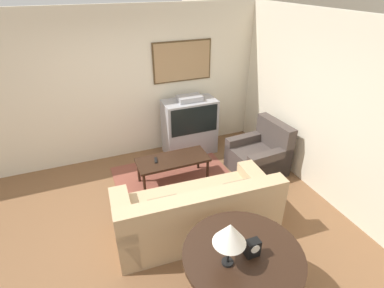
# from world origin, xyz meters

# --- Properties ---
(ground_plane) EXTENTS (12.00, 12.00, 0.00)m
(ground_plane) POSITION_xyz_m (0.00, 0.00, 0.00)
(ground_plane) COLOR brown
(wall_back) EXTENTS (12.00, 0.10, 2.70)m
(wall_back) POSITION_xyz_m (0.02, 2.13, 1.36)
(wall_back) COLOR beige
(wall_back) RESTS_ON ground_plane
(wall_right) EXTENTS (0.06, 12.00, 2.70)m
(wall_right) POSITION_xyz_m (2.63, 0.00, 1.35)
(wall_right) COLOR beige
(wall_right) RESTS_ON ground_plane
(area_rug) EXTENTS (1.96, 1.53, 0.01)m
(area_rug) POSITION_xyz_m (0.57, 0.93, 0.01)
(area_rug) COLOR brown
(area_rug) RESTS_ON ground_plane
(tv) EXTENTS (0.99, 0.51, 1.17)m
(tv) POSITION_xyz_m (1.16, 1.73, 0.55)
(tv) COLOR #9E9EA3
(tv) RESTS_ON ground_plane
(couch) EXTENTS (2.19, 1.04, 0.86)m
(couch) POSITION_xyz_m (0.47, -0.29, 0.31)
(couch) COLOR tan
(couch) RESTS_ON ground_plane
(armchair) EXTENTS (0.90, 0.89, 0.90)m
(armchair) POSITION_xyz_m (2.07, 0.66, 0.29)
(armchair) COLOR #473D38
(armchair) RESTS_ON ground_plane
(coffee_table) EXTENTS (1.18, 0.50, 0.46)m
(coffee_table) POSITION_xyz_m (0.53, 0.89, 0.41)
(coffee_table) COLOR black
(coffee_table) RESTS_ON ground_plane
(console_table) EXTENTS (1.18, 1.18, 0.76)m
(console_table) POSITION_xyz_m (0.48, -1.42, 0.69)
(console_table) COLOR black
(console_table) RESTS_ON ground_plane
(table_lamp) EXTENTS (0.30, 0.30, 0.49)m
(table_lamp) POSITION_xyz_m (0.29, -1.46, 1.13)
(table_lamp) COLOR black
(table_lamp) RESTS_ON console_table
(mantel_clock) EXTENTS (0.14, 0.10, 0.18)m
(mantel_clock) POSITION_xyz_m (0.55, -1.46, 0.85)
(mantel_clock) COLOR black
(mantel_clock) RESTS_ON console_table
(remote) EXTENTS (0.08, 0.17, 0.02)m
(remote) POSITION_xyz_m (0.26, 0.94, 0.47)
(remote) COLOR black
(remote) RESTS_ON coffee_table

